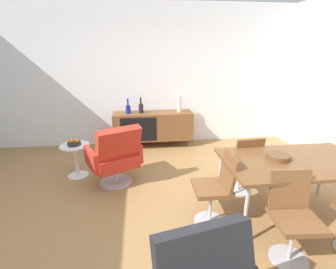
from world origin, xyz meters
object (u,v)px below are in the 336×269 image
(dining_chair_front_left, at_px, (293,214))
(lounge_chair_red, at_px, (115,155))
(vase_sculptural_dark, at_px, (141,108))
(dining_chair_near_window, at_px, (217,186))
(fruit_bowl, at_px, (74,143))
(wooden_bowl_on_table, at_px, (278,157))
(side_table_round, at_px, (76,157))
(dining_table, at_px, (295,163))
(vase_ceramic_small, at_px, (179,104))
(sideboard, at_px, (153,126))
(dining_chair_back_left, at_px, (243,162))
(vase_cobalt, at_px, (128,109))

(dining_chair_front_left, xyz_separation_m, lounge_chair_red, (-1.75, 1.56, -0.00))
(vase_sculptural_dark, height_order, lounge_chair_red, vase_sculptural_dark)
(dining_chair_near_window, xyz_separation_m, fruit_bowl, (-1.85, 1.35, 0.09))
(wooden_bowl_on_table, bearing_deg, lounge_chair_red, 153.46)
(side_table_round, bearing_deg, wooden_bowl_on_table, -27.06)
(dining_chair_near_window, bearing_deg, lounge_chair_red, 140.31)
(side_table_round, bearing_deg, dining_table, -26.22)
(wooden_bowl_on_table, bearing_deg, vase_ceramic_small, 106.44)
(sideboard, bearing_deg, vase_ceramic_small, 0.20)
(dining_table, height_order, wooden_bowl_on_table, wooden_bowl_on_table)
(lounge_chair_red, bearing_deg, dining_table, -25.48)
(dining_table, bearing_deg, side_table_round, 153.78)
(wooden_bowl_on_table, relative_size, dining_chair_back_left, 0.30)
(vase_sculptural_dark, bearing_deg, wooden_bowl_on_table, -58.47)
(vase_ceramic_small, relative_size, dining_chair_back_left, 0.39)
(dining_chair_near_window, bearing_deg, vase_sculptural_dark, 107.76)
(vase_sculptural_dark, relative_size, dining_chair_near_window, 0.37)
(dining_table, bearing_deg, dining_chair_back_left, 121.72)
(lounge_chair_red, relative_size, fruit_bowl, 4.73)
(wooden_bowl_on_table, relative_size, dining_chair_front_left, 0.30)
(sideboard, xyz_separation_m, vase_sculptural_dark, (-0.23, 0.00, 0.38))
(vase_cobalt, bearing_deg, lounge_chair_red, -95.73)
(side_table_round, height_order, fruit_bowl, fruit_bowl)
(sideboard, distance_m, wooden_bowl_on_table, 2.77)
(lounge_chair_red, height_order, fruit_bowl, lounge_chair_red)
(lounge_chair_red, bearing_deg, side_table_round, 151.43)
(wooden_bowl_on_table, height_order, dining_chair_back_left, dining_chair_back_left)
(sideboard, relative_size, fruit_bowl, 8.00)
(wooden_bowl_on_table, relative_size, side_table_round, 0.50)
(vase_cobalt, relative_size, dining_chair_back_left, 0.34)
(vase_sculptural_dark, bearing_deg, side_table_round, -132.76)
(dining_chair_front_left, distance_m, lounge_chair_red, 2.34)
(dining_chair_near_window, distance_m, fruit_bowl, 2.29)
(dining_chair_front_left, bearing_deg, side_table_round, 141.44)
(dining_chair_back_left, bearing_deg, dining_chair_near_window, -134.12)
(dining_table, bearing_deg, lounge_chair_red, 154.52)
(vase_sculptural_dark, distance_m, dining_chair_back_left, 2.38)
(sideboard, relative_size, side_table_round, 3.08)
(vase_sculptural_dark, bearing_deg, sideboard, -0.46)
(vase_ceramic_small, relative_size, fruit_bowl, 1.65)
(dining_chair_back_left, height_order, fruit_bowl, dining_chair_back_left)
(vase_cobalt, bearing_deg, dining_chair_front_left, -62.36)
(vase_ceramic_small, distance_m, dining_chair_front_left, 3.13)
(vase_sculptural_dark, height_order, dining_chair_back_left, vase_sculptural_dark)
(dining_chair_near_window, bearing_deg, dining_chair_front_left, -45.75)
(lounge_chair_red, bearing_deg, dining_chair_back_left, -14.06)
(sideboard, xyz_separation_m, wooden_bowl_on_table, (1.26, -2.44, 0.33))
(dining_chair_near_window, bearing_deg, wooden_bowl_on_table, 3.85)
(dining_chair_near_window, xyz_separation_m, dining_chair_front_left, (0.54, -0.56, 0.00))
(sideboard, height_order, dining_table, dining_table)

